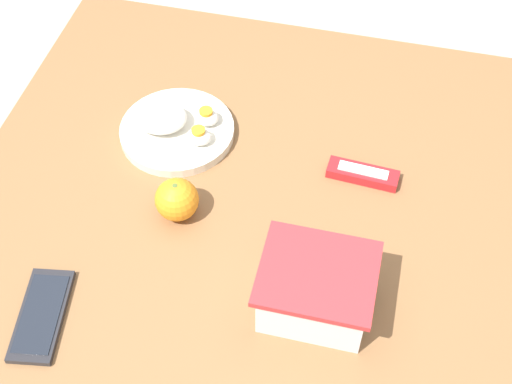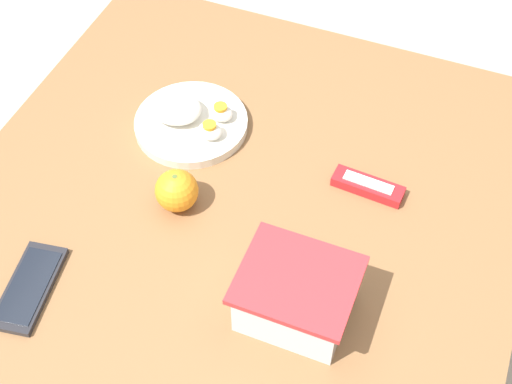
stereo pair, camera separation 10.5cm
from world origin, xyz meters
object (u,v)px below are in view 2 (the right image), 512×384
at_px(orange_fruit, 177,190).
at_px(rice_plate, 188,119).
at_px(cell_phone, 30,287).
at_px(candy_bar, 368,186).
at_px(food_container, 296,297).

distance_m(orange_fruit, rice_plate, 0.18).
relative_size(orange_fruit, rice_plate, 0.35).
bearing_deg(cell_phone, candy_bar, -138.23).
bearing_deg(cell_phone, food_container, -163.72).
bearing_deg(food_container, candy_bar, -97.53).
distance_m(candy_bar, cell_phone, 0.57).
xyz_separation_m(rice_plate, cell_phone, (0.08, 0.40, -0.01)).
relative_size(rice_plate, cell_phone, 1.27).
distance_m(food_container, rice_plate, 0.42).
relative_size(food_container, cell_phone, 1.03).
bearing_deg(cell_phone, orange_fruit, -120.94).
bearing_deg(food_container, orange_fruit, -25.42).
bearing_deg(candy_bar, cell_phone, 41.77).
bearing_deg(rice_plate, orange_fruit, 109.38).
height_order(food_container, rice_plate, food_container).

